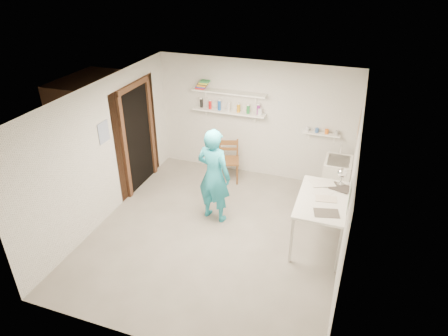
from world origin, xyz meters
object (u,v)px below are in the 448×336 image
(wall_clock, at_px, (216,155))
(work_table, at_px, (320,221))
(man, at_px, (214,176))
(wooden_chair, at_px, (228,161))
(belfast_sink, at_px, (338,168))
(desk_lamp, at_px, (342,173))

(wall_clock, distance_m, work_table, 2.03)
(man, relative_size, work_table, 1.33)
(man, bearing_deg, wooden_chair, -70.62)
(belfast_sink, distance_m, wooden_chair, 2.14)
(wooden_chair, relative_size, work_table, 0.71)
(man, height_order, desk_lamp, man)
(wall_clock, bearing_deg, work_table, 1.56)
(wooden_chair, distance_m, work_table, 2.47)
(wooden_chair, relative_size, desk_lamp, 5.68)
(belfast_sink, bearing_deg, wooden_chair, 178.69)
(wall_clock, xyz_separation_m, wooden_chair, (-0.14, 1.10, -0.68))
(belfast_sink, distance_m, work_table, 1.41)
(man, distance_m, work_table, 1.88)
(desk_lamp, bearing_deg, work_table, -112.42)
(man, bearing_deg, belfast_sink, -135.45)
(man, distance_m, desk_lamp, 2.09)
(desk_lamp, bearing_deg, wooden_chair, 157.65)
(wooden_chair, bearing_deg, man, -100.01)
(man, relative_size, desk_lamp, 10.66)
(wall_clock, height_order, work_table, wall_clock)
(man, bearing_deg, desk_lamp, -157.49)
(belfast_sink, xyz_separation_m, wooden_chair, (-2.13, 0.05, -0.25))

